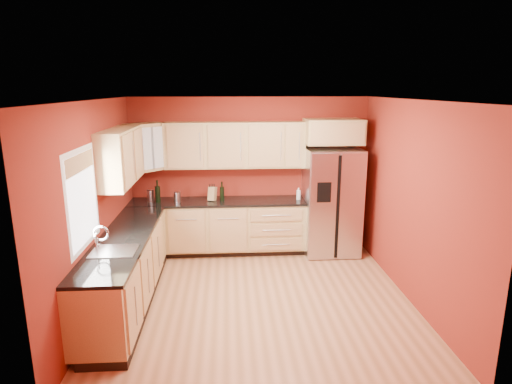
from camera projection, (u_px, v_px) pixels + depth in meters
floor at (258, 299)px, 5.71m from camera, size 4.00×4.00×0.00m
ceiling at (258, 100)px, 5.09m from camera, size 4.00×4.00×0.00m
wall_back at (250, 174)px, 7.34m from camera, size 4.00×0.04×2.60m
wall_front at (275, 271)px, 3.46m from camera, size 4.00×0.04×2.60m
wall_left at (96, 208)px, 5.27m from camera, size 0.04×4.00×2.60m
wall_right at (412, 202)px, 5.53m from camera, size 0.04×4.00×2.60m
base_cabinets_back at (218, 228)px, 7.21m from camera, size 2.90×0.60×0.88m
base_cabinets_left at (126, 272)px, 5.49m from camera, size 0.60×2.80×0.88m
countertop_back at (218, 202)px, 7.10m from camera, size 2.90×0.62×0.04m
countertop_left at (124, 238)px, 5.38m from camera, size 0.62×2.80×0.04m
upper_cabinets_back at (235, 145)px, 7.04m from camera, size 2.30×0.33×0.75m
upper_cabinets_left at (121, 157)px, 5.86m from camera, size 0.33×1.35×0.75m
corner_upper_cabinet at (146, 147)px, 6.78m from camera, size 0.67×0.67×0.75m
over_fridge_cabinet at (333, 131)px, 6.95m from camera, size 0.92×0.60×0.40m
refrigerator at (331, 201)px, 7.16m from camera, size 0.90×0.75×1.78m
window at (83, 199)px, 4.73m from camera, size 0.03×0.90×1.00m
sink_faucet at (113, 239)px, 4.86m from camera, size 0.50×0.42×0.30m
canister_left at (177, 197)px, 6.96m from camera, size 0.13×0.13×0.18m
canister_right at (151, 196)px, 7.03m from camera, size 0.14×0.14×0.19m
wine_bottle_a at (158, 191)px, 6.93m from camera, size 0.11×0.11×0.37m
wine_bottle_b at (222, 191)px, 7.04m from camera, size 0.07×0.07×0.32m
knife_block at (212, 194)px, 7.08m from camera, size 0.15×0.14×0.23m
soap_dispenser at (298, 194)px, 7.14m from camera, size 0.08×0.08×0.20m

